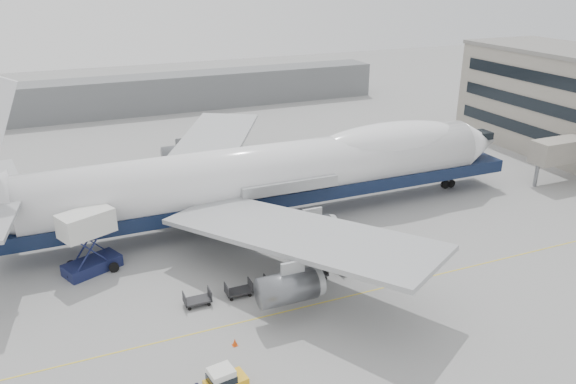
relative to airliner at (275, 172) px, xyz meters
name	(u,v)px	position (x,y,z in m)	size (l,w,h in m)	color
ground	(316,266)	(-0.64, -12.00, -5.62)	(260.00, 260.00, 0.00)	gray
apron_line	(345,297)	(-0.64, -18.00, -5.62)	(60.00, 0.15, 0.01)	gold
hangar	(114,97)	(-10.64, 58.00, -2.12)	(110.00, 8.00, 7.00)	slate
airliner	(275,172)	(0.00, 0.00, 0.00)	(67.00, 55.30, 19.98)	white
catering_truck	(88,238)	(-20.60, -4.46, -2.18)	(5.72, 4.92, 6.14)	#171E46
baggage_tug	(224,382)	(-13.92, -25.36, -4.71)	(3.00, 1.90, 2.06)	#ECA816
traffic_cone	(235,342)	(-11.68, -20.67, -5.34)	(0.41, 0.41, 0.61)	#E0450B
dolly_0	(197,299)	(-12.88, -14.10, -5.09)	(2.30, 1.35, 1.30)	#2D2D30
dolly_1	(239,290)	(-9.17, -14.10, -5.09)	(2.30, 1.35, 1.30)	#2D2D30
dolly_2	(278,282)	(-5.47, -14.10, -5.09)	(2.30, 1.35, 1.30)	#2D2D30
dolly_3	(315,274)	(-1.76, -14.10, -5.09)	(2.30, 1.35, 1.30)	#2D2D30
dolly_4	(350,266)	(1.95, -14.10, -5.09)	(2.30, 1.35, 1.30)	#2D2D30
dolly_5	(383,259)	(5.65, -14.10, -5.09)	(2.30, 1.35, 1.30)	#2D2D30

